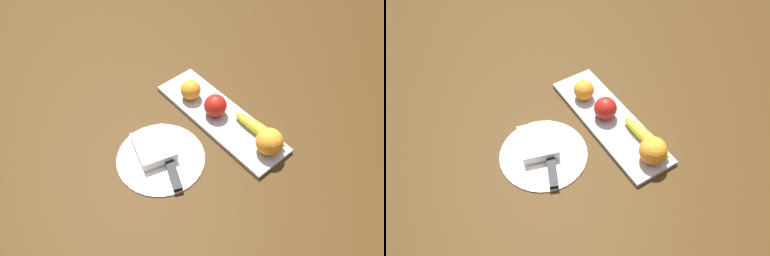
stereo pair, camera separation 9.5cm
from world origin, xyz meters
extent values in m
plane|color=#3B250C|center=(0.00, 0.00, 0.00)|extent=(2.40, 2.40, 0.00)
cube|color=#B4B8C2|center=(-0.05, 0.00, 0.01)|extent=(0.44, 0.14, 0.01)
sphere|color=#B21B14|center=(-0.03, 0.01, 0.05)|extent=(0.07, 0.07, 0.07)
ellipsoid|color=yellow|center=(-0.17, -0.04, 0.03)|extent=(0.18, 0.05, 0.03)
sphere|color=orange|center=(0.07, 0.02, 0.04)|extent=(0.06, 0.06, 0.06)
sphere|color=orange|center=(-0.22, -0.01, 0.05)|extent=(0.07, 0.07, 0.07)
cylinder|color=white|center=(-0.05, 0.22, 0.00)|extent=(0.24, 0.24, 0.01)
cube|color=white|center=(-0.02, 0.22, 0.02)|extent=(0.14, 0.13, 0.03)
cube|color=silver|center=(-0.07, 0.21, 0.01)|extent=(0.15, 0.08, 0.00)
cube|color=black|center=(-0.12, 0.23, 0.01)|extent=(0.09, 0.06, 0.01)
camera|label=1|loc=(-0.54, 0.53, 0.82)|focal=34.40mm
camera|label=2|loc=(-0.60, 0.45, 0.82)|focal=34.40mm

